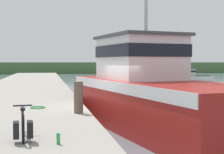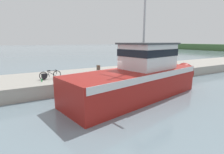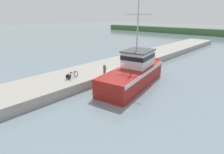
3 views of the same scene
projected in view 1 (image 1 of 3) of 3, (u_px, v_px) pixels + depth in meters
ground_plane at (103, 131)px, 13.10m from camera, size 320.00×320.00×0.00m
dock_pier at (7, 121)px, 12.42m from camera, size 5.68×80.00×0.95m
far_shoreline at (184, 68)px, 81.18m from camera, size 180.00×5.00×2.48m
fishing_boat_main at (147, 91)px, 13.73m from camera, size 5.25×12.32×8.79m
boat_white_moored at (190, 76)px, 46.37m from camera, size 6.30×2.16×4.11m
bicycle_touring at (23, 125)px, 7.45m from camera, size 0.50×1.66×0.69m
mooring_post at (78, 97)px, 11.26m from camera, size 0.30×0.30×1.04m
hose_coil at (38, 107)px, 12.51m from camera, size 0.56×0.56×0.04m
water_bottle_by_bike at (58, 139)px, 7.02m from camera, size 0.08×0.08×0.23m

